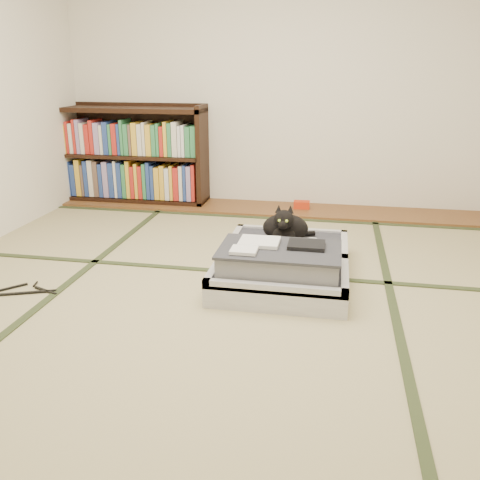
# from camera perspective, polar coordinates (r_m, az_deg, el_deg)

# --- Properties ---
(floor) EXTENTS (4.50, 4.50, 0.00)m
(floor) POSITION_cam_1_polar(r_m,az_deg,el_deg) (3.05, -2.16, -6.50)
(floor) COLOR tan
(floor) RESTS_ON ground
(wood_strip) EXTENTS (4.00, 0.50, 0.02)m
(wood_strip) POSITION_cam_1_polar(r_m,az_deg,el_deg) (4.90, 3.02, 3.57)
(wood_strip) COLOR brown
(wood_strip) RESTS_ON ground
(red_item) EXTENTS (0.15, 0.10, 0.07)m
(red_item) POSITION_cam_1_polar(r_m,az_deg,el_deg) (4.88, 6.94, 3.96)
(red_item) COLOR red
(red_item) RESTS_ON wood_strip
(room_shell) EXTENTS (4.50, 4.50, 4.50)m
(room_shell) POSITION_cam_1_polar(r_m,az_deg,el_deg) (2.76, -2.56, 22.09)
(room_shell) COLOR white
(room_shell) RESTS_ON ground
(tatami_borders) EXTENTS (4.00, 4.50, 0.01)m
(tatami_borders) POSITION_cam_1_polar(r_m,az_deg,el_deg) (3.49, -0.37, -3.01)
(tatami_borders) COLOR #2D381E
(tatami_borders) RESTS_ON ground
(bookcase) EXTENTS (1.54, 0.35, 0.99)m
(bookcase) POSITION_cam_1_polar(r_m,az_deg,el_deg) (5.23, -12.27, 9.11)
(bookcase) COLOR black
(bookcase) RESTS_ON wood_strip
(suitcase) EXTENTS (0.81, 1.08, 0.32)m
(suitcase) POSITION_cam_1_polar(r_m,az_deg,el_deg) (3.26, 4.84, -2.65)
(suitcase) COLOR silver
(suitcase) RESTS_ON floor
(cat) EXTENTS (0.36, 0.36, 0.29)m
(cat) POSITION_cam_1_polar(r_m,az_deg,el_deg) (3.48, 5.10, 1.41)
(cat) COLOR black
(cat) RESTS_ON suitcase
(cable_coil) EXTENTS (0.11, 0.11, 0.03)m
(cable_coil) POSITION_cam_1_polar(r_m,az_deg,el_deg) (3.53, 8.03, -0.12)
(cable_coil) COLOR white
(cable_coil) RESTS_ON suitcase
(hanger) EXTENTS (0.40, 0.25, 0.01)m
(hanger) POSITION_cam_1_polar(r_m,az_deg,el_deg) (3.38, -22.92, -5.29)
(hanger) COLOR black
(hanger) RESTS_ON floor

